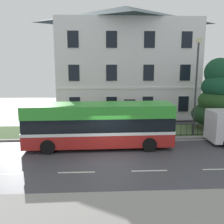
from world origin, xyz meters
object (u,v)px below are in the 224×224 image
Objects in this scene: evergreen_tree at (218,98)px; litter_bin at (95,128)px; georgian_townhouse at (125,61)px; street_lamp_post at (196,81)px; single_decker_bus at (99,125)px.

evergreen_tree is 10.83m from litter_bin.
litter_bin is (-3.35, -9.54, -5.32)m from georgian_townhouse.
street_lamp_post is (-2.55, -1.50, 1.54)m from evergreen_tree.
georgian_townhouse is 11.30m from evergreen_tree.
street_lamp_post is (7.65, 2.48, 2.78)m from single_decker_bus.
georgian_townhouse reaches higher than evergreen_tree.
georgian_townhouse is 2.37× the size of evergreen_tree.
street_lamp_post is 6.40× the size of litter_bin.
georgian_townhouse is 12.27× the size of litter_bin.
single_decker_bus is (-10.20, -3.98, -1.25)m from evergreen_tree.
single_decker_bus is at bearing -104.04° from georgian_townhouse.
single_decker_bus is 8.51m from street_lamp_post.
georgian_townhouse is 11.43m from litter_bin.
georgian_townhouse is 1.92× the size of street_lamp_post.
litter_bin is (-7.97, 0.10, -3.70)m from street_lamp_post.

